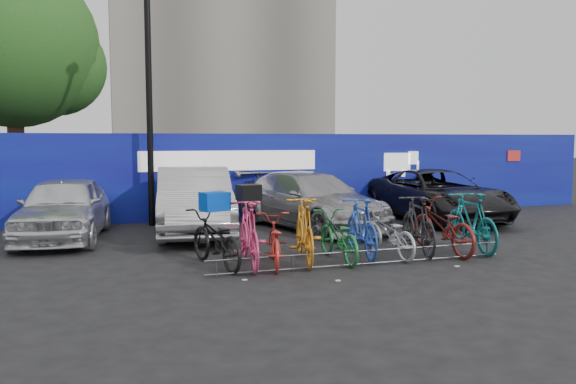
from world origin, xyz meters
name	(u,v)px	position (x,y,z in m)	size (l,w,h in m)	color
ground	(349,260)	(0.00, 0.00, 0.00)	(100.00, 100.00, 0.00)	black
hoarding	(264,176)	(0.01, 6.00, 1.20)	(22.00, 0.18, 2.40)	#10097C
tree	(20,48)	(-6.77, 10.06, 5.07)	(5.40, 5.20, 7.80)	#382314
lamppost	(149,99)	(-3.20, 5.40, 3.27)	(0.25, 0.50, 6.11)	black
bike_rack	(362,258)	(0.00, -0.60, 0.16)	(5.60, 0.03, 0.30)	#595B60
car_0	(64,208)	(-5.21, 3.87, 0.72)	(1.69, 4.21, 1.43)	silver
car_1	(194,201)	(-2.32, 3.89, 0.78)	(1.66, 4.76, 1.57)	#BDBBC1
car_2	(311,200)	(0.61, 3.75, 0.71)	(1.98, 4.88, 1.42)	#9D9CA0
car_3	(436,195)	(4.39, 4.01, 0.70)	(2.33, 5.05, 1.40)	black
bike_0	(215,239)	(-2.48, 0.14, 0.50)	(0.66, 1.90, 1.00)	black
bike_1	(249,234)	(-1.91, -0.02, 0.59)	(0.56, 1.97, 1.18)	#E53870
bike_2	(274,241)	(-1.47, -0.08, 0.45)	(0.60, 1.72, 0.90)	red
bike_3	(304,230)	(-0.87, 0.01, 0.60)	(0.56, 1.99, 1.20)	orange
bike_4	(338,236)	(-0.25, -0.05, 0.46)	(0.61, 1.75, 0.92)	#1C6E33
bike_5	(361,228)	(0.33, 0.15, 0.57)	(0.53, 1.89, 1.14)	#2247B5
bike_6	(389,234)	(0.83, 0.01, 0.45)	(0.59, 1.71, 0.90)	#A8ABAF
bike_7	(418,225)	(1.52, 0.10, 0.57)	(0.54, 1.91, 1.15)	black
bike_8	(442,226)	(2.00, 0.02, 0.54)	(0.71, 2.05, 1.08)	maroon
bike_9	(471,222)	(2.66, 0.02, 0.60)	(0.56, 1.98, 1.19)	#10676C
cargo_crate	(215,201)	(-2.48, 0.14, 1.16)	(0.45, 0.35, 0.32)	#033DC5
cargo_topcase	(249,192)	(-1.91, -0.02, 1.32)	(0.37, 0.33, 0.27)	black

